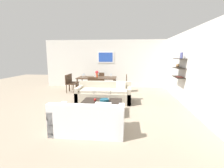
{
  "coord_description": "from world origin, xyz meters",
  "views": [
    {
      "loc": [
        0.95,
        -5.89,
        1.82
      ],
      "look_at": [
        0.33,
        0.2,
        0.75
      ],
      "focal_mm": 26.22,
      "sensor_mm": 36.0,
      "label": 1
    }
  ],
  "objects": [
    {
      "name": "loveseat_white",
      "position": [
        0.02,
        -2.26,
        0.29
      ],
      "size": [
        1.68,
        0.9,
        0.78
      ],
      "color": "white",
      "rests_on": "ground"
    },
    {
      "name": "right_wall_shelf_unit",
      "position": [
        3.03,
        0.6,
        1.35
      ],
      "size": [
        0.34,
        8.2,
        2.7
      ],
      "color": "silver",
      "rests_on": "ground"
    },
    {
      "name": "wine_glass_right_far",
      "position": [
        0.08,
        2.19,
        0.87
      ],
      "size": [
        0.08,
        0.08,
        0.18
      ],
      "color": "silver",
      "rests_on": "dining_table"
    },
    {
      "name": "back_wall_unit",
      "position": [
        0.29,
        3.53,
        1.35
      ],
      "size": [
        8.4,
        0.09,
        2.7
      ],
      "color": "silver",
      "rests_on": "ground"
    },
    {
      "name": "wine_glass_left_near",
      "position": [
        -1.31,
        1.96,
        0.85
      ],
      "size": [
        0.06,
        0.06,
        0.15
      ],
      "color": "silver",
      "rests_on": "dining_table"
    },
    {
      "name": "coffee_table",
      "position": [
        0.11,
        -0.93,
        0.19
      ],
      "size": [
        1.26,
        0.93,
        0.38
      ],
      "color": "black",
      "rests_on": "ground"
    },
    {
      "name": "wine_glass_left_far",
      "position": [
        -1.31,
        2.19,
        0.86
      ],
      "size": [
        0.08,
        0.08,
        0.16
      ],
      "color": "silver",
      "rests_on": "dining_table"
    },
    {
      "name": "dining_chair_right_far",
      "position": [
        0.74,
        2.29,
        0.5
      ],
      "size": [
        0.44,
        0.44,
        0.88
      ],
      "color": "#422D1E",
      "rests_on": "ground"
    },
    {
      "name": "wine_glass_foot",
      "position": [
        -0.62,
        1.66,
        0.86
      ],
      "size": [
        0.08,
        0.08,
        0.15
      ],
      "color": "silver",
      "rests_on": "dining_table"
    },
    {
      "name": "dining_chair_head",
      "position": [
        -0.62,
        2.96,
        0.5
      ],
      "size": [
        0.44,
        0.44,
        0.88
      ],
      "color": "#422D1E",
      "rests_on": "ground"
    },
    {
      "name": "wine_glass_head",
      "position": [
        -0.62,
        2.49,
        0.87
      ],
      "size": [
        0.08,
        0.08,
        0.17
      ],
      "color": "silver",
      "rests_on": "dining_table"
    },
    {
      "name": "dining_table",
      "position": [
        -0.62,
        2.07,
        0.68
      ],
      "size": [
        1.89,
        0.95,
        0.75
      ],
      "color": "#422D1E",
      "rests_on": "ground"
    },
    {
      "name": "candle_jar",
      "position": [
        0.3,
        -0.79,
        0.42
      ],
      "size": [
        0.06,
        0.06,
        0.07
      ],
      "primitive_type": "cylinder",
      "color": "silver",
      "rests_on": "coffee_table"
    },
    {
      "name": "dining_chair_left_near",
      "position": [
        -1.97,
        1.86,
        0.5
      ],
      "size": [
        0.44,
        0.44,
        0.88
      ],
      "color": "#422D1E",
      "rests_on": "ground"
    },
    {
      "name": "dining_chair_foot",
      "position": [
        -0.62,
        1.19,
        0.5
      ],
      "size": [
        0.44,
        0.44,
        0.88
      ],
      "color": "#422D1E",
      "rests_on": "ground"
    },
    {
      "name": "sofa_beige",
      "position": [
        0.0,
        0.34,
        0.29
      ],
      "size": [
        2.12,
        0.9,
        0.78
      ],
      "color": "#B2A893",
      "rests_on": "ground"
    },
    {
      "name": "centerpiece_vase",
      "position": [
        -0.61,
        2.03,
        0.94
      ],
      "size": [
        0.16,
        0.16,
        0.34
      ],
      "color": "#D85933",
      "rests_on": "dining_table"
    },
    {
      "name": "ground_plane",
      "position": [
        0.0,
        0.0,
        0.0
      ],
      "size": [
        18.0,
        18.0,
        0.0
      ],
      "primitive_type": "plane",
      "color": "gray"
    },
    {
      "name": "decorative_bowl",
      "position": [
        0.2,
        -0.93,
        0.43
      ],
      "size": [
        0.29,
        0.29,
        0.09
      ],
      "color": "navy",
      "rests_on": "coffee_table"
    },
    {
      "name": "apple_on_coffee_table",
      "position": [
        -0.11,
        -0.9,
        0.42
      ],
      "size": [
        0.08,
        0.08,
        0.08
      ],
      "primitive_type": "sphere",
      "color": "red",
      "rests_on": "coffee_table"
    },
    {
      "name": "dining_chair_left_far",
      "position": [
        -1.97,
        2.29,
        0.5
      ],
      "size": [
        0.44,
        0.44,
        0.88
      ],
      "color": "#422D1E",
      "rests_on": "ground"
    }
  ]
}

